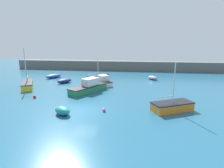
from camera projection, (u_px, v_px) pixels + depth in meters
The scene contains 13 objects.
ground_plane at pixel (85, 111), 19.12m from camera, with size 120.00×120.00×0.20m, color #235B7A.
harbor_breakwater at pixel (117, 65), 48.17m from camera, with size 56.63×2.87×2.48m, color #66605B.
motorboat_with_cabin at pixel (89, 87), 26.28m from camera, with size 4.93×6.47×2.03m.
rowboat_white_midwater at pixel (54, 76), 37.02m from camera, with size 3.17×3.72×0.81m.
sailboat_short_mast at pixel (172, 106), 18.91m from camera, with size 4.83×3.70×5.25m.
motorboat_grey_hull at pixel (103, 81), 30.69m from camera, with size 4.11×4.69×1.76m.
fishing_dinghy_green at pixel (153, 78), 35.26m from camera, with size 2.41×2.56×0.75m.
dinghy_near_pier at pixel (62, 111), 17.83m from camera, with size 2.29×2.06×0.84m.
sailboat_twin_hulled at pixel (98, 77), 35.76m from camera, with size 3.89×5.51×4.10m.
rowboat_blue_near at pixel (64, 81), 32.32m from camera, with size 2.81×2.97×0.74m.
sailboat_tall_mast at pixel (27, 84), 28.74m from camera, with size 4.23×5.64×6.47m.
mooring_buoy_red at pixel (35, 97), 23.26m from camera, with size 0.39×0.39×0.39m, color red.
mooring_buoy_pink at pixel (104, 110), 18.69m from camera, with size 0.37×0.37×0.37m, color #EA668C.
Camera 1 is at (5.49, -17.36, 7.09)m, focal length 28.00 mm.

